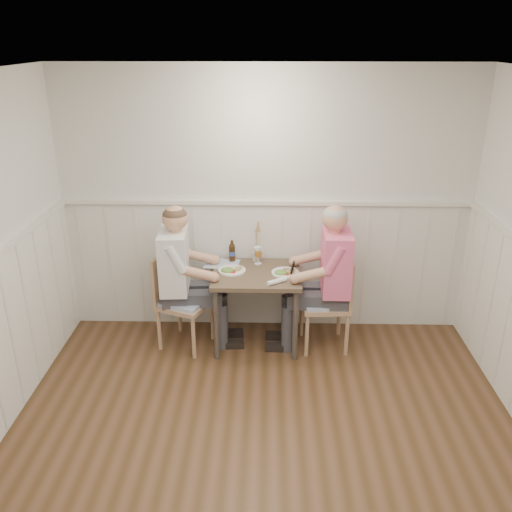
# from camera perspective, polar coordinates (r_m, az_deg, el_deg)

# --- Properties ---
(ground_plane) EXTENTS (4.50, 4.50, 0.00)m
(ground_plane) POSITION_cam_1_polar(r_m,az_deg,el_deg) (3.98, 0.77, -22.92)
(ground_plane) COLOR #483019
(room_shell) EXTENTS (4.04, 4.54, 2.60)m
(room_shell) POSITION_cam_1_polar(r_m,az_deg,el_deg) (3.09, 0.91, -2.67)
(room_shell) COLOR silver
(room_shell) RESTS_ON ground
(wainscot) EXTENTS (4.00, 4.49, 1.34)m
(wainscot) POSITION_cam_1_polar(r_m,az_deg,el_deg) (4.09, 0.92, -9.15)
(wainscot) COLOR silver
(wainscot) RESTS_ON ground
(dining_table) EXTENTS (0.82, 0.70, 0.75)m
(dining_table) POSITION_cam_1_polar(r_m,az_deg,el_deg) (5.13, 0.05, -2.86)
(dining_table) COLOR #4E4131
(dining_table) RESTS_ON ground
(chair_right) EXTENTS (0.47, 0.47, 0.93)m
(chair_right) POSITION_cam_1_polar(r_m,az_deg,el_deg) (5.19, 7.90, -4.43)
(chair_right) COLOR tan
(chair_right) RESTS_ON ground
(chair_left) EXTENTS (0.57, 0.57, 0.93)m
(chair_left) POSITION_cam_1_polar(r_m,az_deg,el_deg) (5.22, -8.05, -4.30)
(chair_left) COLOR tan
(chair_left) RESTS_ON ground
(man_in_pink) EXTENTS (0.67, 0.47, 1.45)m
(man_in_pink) POSITION_cam_1_polar(r_m,az_deg,el_deg) (5.13, 7.74, -3.47)
(man_in_pink) COLOR #3F3F47
(man_in_pink) RESTS_ON ground
(diner_cream) EXTENTS (0.68, 0.47, 1.43)m
(diner_cream) POSITION_cam_1_polar(r_m,az_deg,el_deg) (5.18, -7.96, -3.32)
(diner_cream) COLOR #3F3F47
(diner_cream) RESTS_ON ground
(plate_man) EXTENTS (0.26, 0.26, 0.06)m
(plate_man) POSITION_cam_1_polar(r_m,az_deg,el_deg) (5.05, 3.00, -1.68)
(plate_man) COLOR white
(plate_man) RESTS_ON dining_table
(plate_diner) EXTENTS (0.26, 0.26, 0.07)m
(plate_diner) POSITION_cam_1_polar(r_m,az_deg,el_deg) (5.10, -2.69, -1.46)
(plate_diner) COLOR white
(plate_diner) RESTS_ON dining_table
(beer_glass_a) EXTENTS (0.07, 0.07, 0.18)m
(beer_glass_a) POSITION_cam_1_polar(r_m,az_deg,el_deg) (5.23, 0.16, 0.37)
(beer_glass_a) COLOR silver
(beer_glass_a) RESTS_ON dining_table
(beer_glass_b) EXTENTS (0.06, 0.06, 0.15)m
(beer_glass_b) POSITION_cam_1_polar(r_m,az_deg,el_deg) (5.24, 0.32, 0.25)
(beer_glass_b) COLOR silver
(beer_glass_b) RESTS_ON dining_table
(beer_bottle) EXTENTS (0.06, 0.06, 0.22)m
(beer_bottle) POSITION_cam_1_polar(r_m,az_deg,el_deg) (5.30, -2.54, 0.42)
(beer_bottle) COLOR #301E0D
(beer_bottle) RESTS_ON dining_table
(rolled_napkin) EXTENTS (0.19, 0.14, 0.04)m
(rolled_napkin) POSITION_cam_1_polar(r_m,az_deg,el_deg) (4.86, 2.21, -2.68)
(rolled_napkin) COLOR white
(rolled_napkin) RESTS_ON dining_table
(grass_vase) EXTENTS (0.05, 0.05, 0.43)m
(grass_vase) POSITION_cam_1_polar(r_m,az_deg,el_deg) (5.27, -0.10, 1.43)
(grass_vase) COLOR silver
(grass_vase) RESTS_ON dining_table
(gingham_mat) EXTENTS (0.35, 0.30, 0.01)m
(gingham_mat) POSITION_cam_1_polar(r_m,az_deg,el_deg) (5.28, -3.59, -0.83)
(gingham_mat) COLOR #5875B7
(gingham_mat) RESTS_ON dining_table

